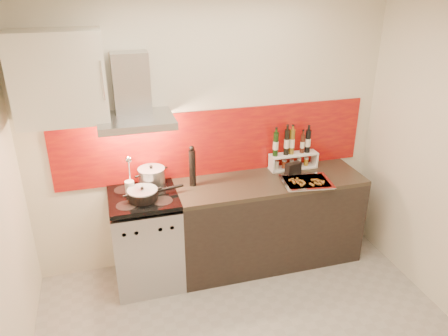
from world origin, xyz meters
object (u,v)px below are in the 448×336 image
object	(u,v)px
saute_pan	(144,194)
baking_tray	(306,182)
pepper_mill	(192,166)
counter	(268,221)
stock_pot	(152,177)
range_stove	(147,240)

from	to	relation	value
saute_pan	baking_tray	world-z (taller)	saute_pan
saute_pan	pepper_mill	xyz separation A→B (m)	(0.47, 0.16, 0.13)
saute_pan	counter	bearing A→B (deg)	3.53
counter	saute_pan	xyz separation A→B (m)	(-1.20, -0.07, 0.51)
stock_pot	pepper_mill	size ratio (longest dim) A/B	0.62
saute_pan	pepper_mill	distance (m)	0.51
counter	saute_pan	world-z (taller)	saute_pan
saute_pan	baking_tray	distance (m)	1.49
pepper_mill	stock_pot	bearing A→B (deg)	169.97
range_stove	stock_pot	size ratio (longest dim) A/B	3.74
range_stove	saute_pan	xyz separation A→B (m)	(0.00, -0.07, 0.52)
range_stove	counter	bearing A→B (deg)	0.23
range_stove	counter	world-z (taller)	range_stove
baking_tray	stock_pot	bearing A→B (deg)	167.05
range_stove	saute_pan	bearing A→B (deg)	-88.23
counter	baking_tray	size ratio (longest dim) A/B	3.62
stock_pot	pepper_mill	world-z (taller)	pepper_mill
counter	baking_tray	distance (m)	0.57
stock_pot	baking_tray	world-z (taller)	stock_pot
baking_tray	range_stove	bearing A→B (deg)	173.91
counter	saute_pan	size ratio (longest dim) A/B	3.61
saute_pan	pepper_mill	bearing A→B (deg)	19.37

